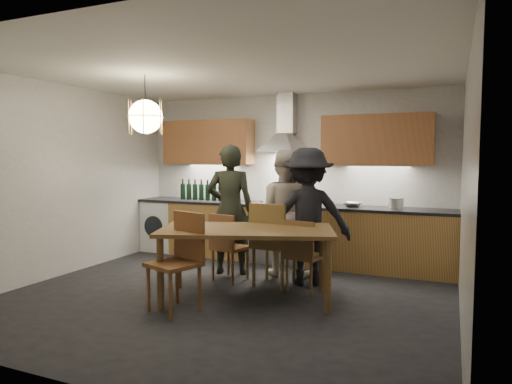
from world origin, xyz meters
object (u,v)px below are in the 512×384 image
at_px(chair_front, 181,254).
at_px(person_right, 308,216).
at_px(mixing_bowl, 353,204).
at_px(person_mid, 284,213).
at_px(person_left, 230,210).
at_px(wine_bottles, 204,190).
at_px(chair_back_left, 226,243).
at_px(stock_pot, 396,204).
at_px(dining_table, 246,237).

height_order(chair_front, person_right, person_right).
bearing_deg(mixing_bowl, person_right, -109.34).
relative_size(person_mid, person_right, 0.99).
bearing_deg(person_left, wine_bottles, -62.40).
relative_size(chair_back_left, stock_pot, 4.35).
bearing_deg(person_mid, dining_table, 84.59).
height_order(person_left, wine_bottles, person_left).
bearing_deg(person_left, dining_table, 108.50).
relative_size(person_left, person_right, 1.03).
bearing_deg(person_mid, mixing_bowl, -142.26).
bearing_deg(wine_bottles, person_left, -45.40).
xyz_separation_m(person_right, mixing_bowl, (0.36, 1.03, 0.07)).
bearing_deg(chair_front, person_left, 115.35).
height_order(dining_table, person_left, person_left).
xyz_separation_m(chair_back_left, mixing_bowl, (1.36, 1.35, 0.43)).
distance_m(chair_front, mixing_bowl, 2.84).
xyz_separation_m(mixing_bowl, wine_bottles, (-2.46, 0.02, 0.13)).
relative_size(chair_front, person_left, 0.58).
relative_size(chair_back_left, person_left, 0.50).
height_order(person_mid, mixing_bowl, person_mid).
height_order(person_left, person_right, person_left).
relative_size(person_left, stock_pot, 8.75).
bearing_deg(chair_back_left, person_right, -150.71).
relative_size(chair_front, stock_pot, 5.06).
bearing_deg(dining_table, stock_pot, 34.07).
xyz_separation_m(chair_front, person_left, (-0.18, 1.53, 0.30)).
relative_size(chair_back_left, chair_front, 0.86).
relative_size(person_mid, stock_pot, 8.41).
distance_m(dining_table, person_left, 1.19).
bearing_deg(chair_front, stock_pot, 70.97).
bearing_deg(dining_table, chair_front, -150.81).
bearing_deg(person_left, mixing_bowl, -164.08).
distance_m(person_mid, wine_bottles, 1.84).
relative_size(dining_table, wine_bottles, 2.33).
distance_m(chair_back_left, person_mid, 0.91).
distance_m(person_right, stock_pot, 1.40).
relative_size(chair_front, person_mid, 0.60).
xyz_separation_m(dining_table, person_left, (-0.68, 0.96, 0.17)).
relative_size(person_right, wine_bottles, 1.88).
height_order(stock_pot, wine_bottles, wine_bottles).
distance_m(chair_back_left, mixing_bowl, 1.96).
distance_m(chair_front, stock_pot, 3.15).
bearing_deg(stock_pot, person_left, -155.69).
bearing_deg(wine_bottles, mixing_bowl, -0.45).
distance_m(person_mid, person_right, 0.53).
xyz_separation_m(dining_table, stock_pot, (1.41, 1.91, 0.25)).
bearing_deg(stock_pot, dining_table, -126.47).
bearing_deg(chair_back_left, chair_front, 103.86).
bearing_deg(chair_back_left, mixing_bowl, -123.66).
bearing_deg(wine_bottles, person_right, -26.53).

